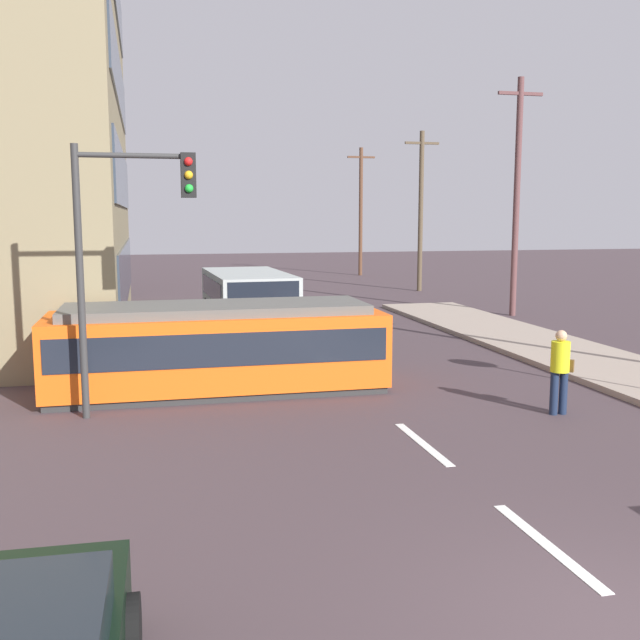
% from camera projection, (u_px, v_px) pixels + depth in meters
% --- Properties ---
extents(ground_plane, '(120.00, 120.00, 0.00)m').
position_uv_depth(ground_plane, '(357.00, 390.00, 16.38)').
color(ground_plane, '#43363A').
extents(lane_stripe_1, '(0.16, 2.40, 0.01)m').
position_uv_depth(lane_stripe_1, '(546.00, 544.00, 8.68)').
color(lane_stripe_1, silver).
rests_on(lane_stripe_1, ground).
extents(lane_stripe_2, '(0.16, 2.40, 0.01)m').
position_uv_depth(lane_stripe_2, '(423.00, 443.00, 12.53)').
color(lane_stripe_2, silver).
rests_on(lane_stripe_2, ground).
extents(lane_stripe_3, '(0.16, 2.40, 0.01)m').
position_uv_depth(lane_stripe_3, '(296.00, 340.00, 22.86)').
color(lane_stripe_3, silver).
rests_on(lane_stripe_3, ground).
extents(lane_stripe_4, '(0.16, 2.40, 0.01)m').
position_uv_depth(lane_stripe_4, '(266.00, 315.00, 28.64)').
color(lane_stripe_4, silver).
rests_on(lane_stripe_4, ground).
extents(streetcar_tram, '(7.33, 2.59, 1.93)m').
position_uv_depth(streetcar_tram, '(217.00, 346.00, 16.25)').
color(streetcar_tram, '#F45913').
rests_on(streetcar_tram, ground).
extents(city_bus, '(2.72, 5.65, 1.93)m').
position_uv_depth(city_bus, '(248.00, 296.00, 25.27)').
color(city_bus, '#A7AFAD').
rests_on(city_bus, ground).
extents(pedestrian_crossing, '(0.51, 0.36, 1.67)m').
position_uv_depth(pedestrian_crossing, '(560.00, 367.00, 14.26)').
color(pedestrian_crossing, '#19253E').
rests_on(pedestrian_crossing, ground).
extents(traffic_light_mast, '(2.26, 0.33, 5.17)m').
position_uv_depth(traffic_light_mast, '(125.00, 231.00, 13.82)').
color(traffic_light_mast, '#333333').
rests_on(traffic_light_mast, ground).
extents(utility_pole_mid, '(1.80, 0.24, 8.98)m').
position_uv_depth(utility_pole_mid, '(517.00, 194.00, 27.94)').
color(utility_pole_mid, brown).
rests_on(utility_pole_mid, ground).
extents(utility_pole_far, '(1.80, 0.24, 8.07)m').
position_uv_depth(utility_pole_far, '(421.00, 208.00, 37.35)').
color(utility_pole_far, brown).
rests_on(utility_pole_far, ground).
extents(utility_pole_distant, '(1.80, 0.24, 8.15)m').
position_uv_depth(utility_pole_distant, '(361.00, 209.00, 47.25)').
color(utility_pole_distant, brown).
rests_on(utility_pole_distant, ground).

